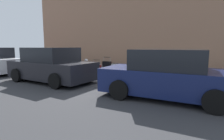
{
  "coord_description": "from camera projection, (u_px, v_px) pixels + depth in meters",
  "views": [
    {
      "loc": [
        -4.41,
        7.47,
        1.71
      ],
      "look_at": [
        -0.43,
        0.46,
        0.6
      ],
      "focal_mm": 28.11,
      "sensor_mm": 36.0,
      "label": 1
    }
  ],
  "objects": [
    {
      "name": "ground_plane",
      "position": [
        109.0,
        80.0,
        8.83
      ],
      "size": [
        40.0,
        40.0,
        0.0
      ],
      "primitive_type": "plane",
      "color": "#333335"
    },
    {
      "name": "suitcase_teal_4",
      "position": [
        125.0,
        72.0,
        8.98
      ],
      "size": [
        0.49,
        0.19,
        0.58
      ],
      "color": "#0F606B",
      "rests_on": "sidewalk_curb"
    },
    {
      "name": "fire_hydrant",
      "position": [
        86.0,
        66.0,
        10.23
      ],
      "size": [
        0.39,
        0.21,
        0.83
      ],
      "color": "#99999E",
      "rests_on": "sidewalk_curb"
    },
    {
      "name": "bollard_post",
      "position": [
        75.0,
        65.0,
        10.44
      ],
      "size": [
        0.15,
        0.15,
        0.92
      ],
      "primitive_type": "cylinder",
      "color": "#333338",
      "rests_on": "sidewalk_curb"
    },
    {
      "name": "suitcase_navy_3",
      "position": [
        136.0,
        73.0,
        8.77
      ],
      "size": [
        0.38,
        0.26,
        0.56
      ],
      "color": "navy",
      "rests_on": "sidewalk_curb"
    },
    {
      "name": "suitcase_olive_1",
      "position": [
        158.0,
        74.0,
        8.22
      ],
      "size": [
        0.46,
        0.24,
        0.83
      ],
      "color": "#59601E",
      "rests_on": "sidewalk_curb"
    },
    {
      "name": "parked_car_charcoal_1",
      "position": [
        52.0,
        66.0,
        8.45
      ],
      "size": [
        4.4,
        2.23,
        1.64
      ],
      "color": "black",
      "rests_on": "ground_plane"
    },
    {
      "name": "suitcase_red_7",
      "position": [
        97.0,
        70.0,
        9.83
      ],
      "size": [
        0.5,
        0.26,
        0.81
      ],
      "color": "red",
      "rests_on": "sidewalk_curb"
    },
    {
      "name": "sidewalk_curb",
      "position": [
        129.0,
        72.0,
        10.97
      ],
      "size": [
        18.0,
        5.0,
        0.14
      ],
      "primitive_type": "cube",
      "color": "gray",
      "rests_on": "ground_plane"
    },
    {
      "name": "suitcase_maroon_2",
      "position": [
        146.0,
        72.0,
        8.54
      ],
      "size": [
        0.47,
        0.26,
        0.97
      ],
      "color": "maroon",
      "rests_on": "sidewalk_curb"
    },
    {
      "name": "building_facade_sidewalk_side",
      "position": [
        154.0,
        17.0,
        14.73
      ],
      "size": [
        24.0,
        3.0,
        8.23
      ],
      "primitive_type": "cube",
      "color": "#936B51",
      "rests_on": "ground_plane"
    },
    {
      "name": "suitcase_silver_5",
      "position": [
        116.0,
        70.0,
        9.27
      ],
      "size": [
        0.43,
        0.26,
        0.69
      ],
      "color": "#9EA0A8",
      "rests_on": "sidewalk_curb"
    },
    {
      "name": "suitcase_red_0",
      "position": [
        171.0,
        74.0,
        7.87
      ],
      "size": [
        0.46,
        0.18,
        0.87
      ],
      "color": "red",
      "rests_on": "sidewalk_curb"
    },
    {
      "name": "suitcase_black_6",
      "position": [
        107.0,
        68.0,
        9.6
      ],
      "size": [
        0.48,
        0.24,
        0.99
      ],
      "color": "black",
      "rests_on": "sidewalk_curb"
    },
    {
      "name": "parked_car_navy_0",
      "position": [
        168.0,
        75.0,
        5.77
      ],
      "size": [
        4.37,
        2.25,
        1.6
      ],
      "color": "#141E4C",
      "rests_on": "ground_plane"
    }
  ]
}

